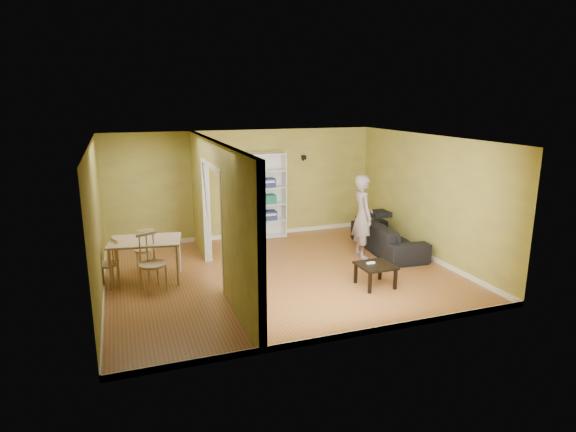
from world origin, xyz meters
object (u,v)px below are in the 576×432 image
object	(u,v)px
person	(363,209)
chair_left	(107,263)
chair_far	(145,249)
bookshelf	(267,195)
chair_near	(153,263)
dining_table	(145,244)
sofa	(388,232)
coffee_table	(376,268)

from	to	relation	value
person	chair_left	size ratio (longest dim) A/B	2.42
chair_left	chair_far	xyz separation A→B (m)	(0.69, 0.63, 0.01)
bookshelf	chair_far	distance (m)	3.36
bookshelf	chair_near	size ratio (longest dim) A/B	2.00
chair_near	chair_left	bearing A→B (deg)	123.50
dining_table	chair_left	size ratio (longest dim) A/B	1.47
bookshelf	chair_left	bearing A→B (deg)	-150.18
sofa	chair_left	bearing A→B (deg)	95.32
chair_near	chair_far	distance (m)	1.16
chair_left	coffee_table	bearing A→B (deg)	48.31
chair_left	chair_far	size ratio (longest dim) A/B	0.99
bookshelf	chair_left	xyz separation A→B (m)	(-3.66, -2.10, -0.60)
chair_left	chair_far	world-z (taller)	chair_far
bookshelf	chair_left	size ratio (longest dim) A/B	2.39
dining_table	chair_far	world-z (taller)	chair_far
dining_table	chair_near	world-z (taller)	chair_near
coffee_table	chair_near	bearing A→B (deg)	163.40
chair_near	chair_far	xyz separation A→B (m)	(-0.07, 1.15, -0.08)
chair_left	person	bearing A→B (deg)	67.31
person	chair_near	size ratio (longest dim) A/B	2.02
chair_far	person	bearing A→B (deg)	163.19
chair_left	sofa	bearing A→B (deg)	69.02
person	chair_left	distance (m)	5.15
bookshelf	coffee_table	bearing A→B (deg)	-76.57
chair_left	bookshelf	bearing A→B (deg)	98.04
dining_table	sofa	bearing A→B (deg)	0.66
coffee_table	dining_table	bearing A→B (deg)	156.65
dining_table	chair_left	bearing A→B (deg)	-178.11
dining_table	chair_far	distance (m)	0.67
coffee_table	chair_near	xyz separation A→B (m)	(-3.80, 1.13, 0.17)
dining_table	chair_left	world-z (taller)	chair_left
coffee_table	chair_near	distance (m)	3.97
bookshelf	dining_table	world-z (taller)	bookshelf
sofa	bookshelf	distance (m)	3.04
coffee_table	chair_far	distance (m)	4.49
person	coffee_table	distance (m)	1.81
person	bookshelf	distance (m)	2.62
chair_near	dining_table	bearing A→B (deg)	75.91
person	sofa	bearing A→B (deg)	-70.96
dining_table	bookshelf	bearing A→B (deg)	34.87
person	chair_far	xyz separation A→B (m)	(-4.42, 0.72, -0.61)
chair_left	chair_far	bearing A→B (deg)	110.72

